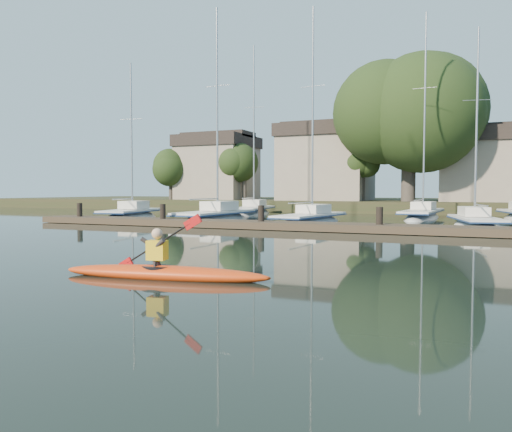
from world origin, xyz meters
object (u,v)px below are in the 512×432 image
at_px(kayak, 163,270).
at_px(dock, 317,226).
at_px(sailboat_3, 475,231).
at_px(sailboat_5, 253,217).
at_px(sailboat_1, 216,224).
at_px(sailboat_6, 422,221).
at_px(sailboat_0, 131,221).
at_px(sailboat_2, 310,226).

xyz_separation_m(kayak, dock, (-0.53, 14.26, 0.01)).
relative_size(sailboat_3, sailboat_5, 0.79).
relative_size(sailboat_1, sailboat_5, 0.99).
xyz_separation_m(kayak, sailboat_5, (-9.85, 27.76, -0.38)).
height_order(kayak, sailboat_3, sailboat_3).
bearing_deg(sailboat_6, sailboat_3, -62.76).
xyz_separation_m(sailboat_0, sailboat_6, (18.81, 7.93, 0.02)).
bearing_deg(sailboat_3, sailboat_6, 101.58).
distance_m(kayak, dock, 14.27).
bearing_deg(sailboat_1, dock, -27.47).
relative_size(kayak, dock, 0.15).
bearing_deg(dock, kayak, -87.88).
xyz_separation_m(sailboat_0, sailboat_2, (13.14, -0.17, 0.02)).
height_order(sailboat_0, sailboat_3, sailboat_0).
relative_size(dock, sailboat_5, 2.28).
relative_size(sailboat_5, sailboat_6, 0.96).
height_order(kayak, dock, kayak).
relative_size(sailboat_0, sailboat_3, 1.04).
height_order(sailboat_5, sailboat_6, sailboat_6).
bearing_deg(sailboat_5, kayak, -78.93).
height_order(sailboat_1, sailboat_2, sailboat_1).
xyz_separation_m(dock, sailboat_1, (-7.95, 4.39, -0.41)).
height_order(dock, sailboat_0, sailboat_0).
xyz_separation_m(sailboat_2, sailboat_6, (5.67, 8.11, -0.01)).
distance_m(kayak, sailboat_0, 24.72).
distance_m(dock, sailboat_0, 15.78).
bearing_deg(dock, sailboat_2, 110.69).
bearing_deg(kayak, sailboat_2, 87.96).
bearing_deg(sailboat_5, sailboat_3, -35.13).
bearing_deg(sailboat_2, sailboat_3, 9.94).
xyz_separation_m(dock, sailboat_0, (-14.96, 4.99, -0.40)).
distance_m(sailboat_3, sailboat_6, 8.39).
height_order(sailboat_2, sailboat_3, sailboat_2).
bearing_deg(kayak, sailboat_6, 73.97).
xyz_separation_m(sailboat_2, sailboat_3, (8.99, 0.40, -0.00)).
bearing_deg(sailboat_6, sailboat_0, -153.21).
bearing_deg(sailboat_6, sailboat_1, -140.18).
distance_m(sailboat_0, sailboat_5, 10.20).
distance_m(sailboat_0, sailboat_2, 13.14).
bearing_deg(sailboat_1, sailboat_2, 5.47).
bearing_deg(kayak, sailboat_0, 119.76).
xyz_separation_m(sailboat_1, sailboat_5, (-1.37, 9.11, 0.01)).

